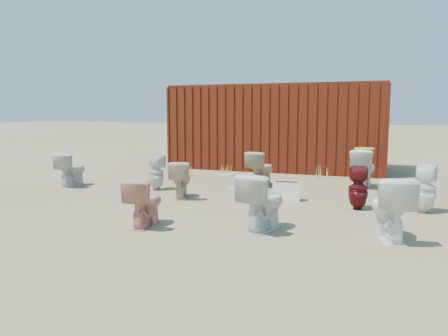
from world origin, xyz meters
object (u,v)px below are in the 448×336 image
(toilet_front_a, at_px, (72,169))
(toilet_front_e, at_px, (390,208))
(shipping_container, at_px, (279,127))
(toilet_front_pink, at_px, (145,202))
(toilet_front_c, at_px, (263,202))
(toilet_back_beige_left, at_px, (181,179))
(toilet_back_yellowlid, at_px, (364,168))
(loose_tank, at_px, (286,191))
(toilet_front_maroon, at_px, (358,188))
(toilet_back_a, at_px, (156,173))
(toilet_back_beige_right, at_px, (261,168))
(toilet_back_e, at_px, (424,189))

(toilet_front_a, xyz_separation_m, toilet_front_e, (6.62, -1.89, 0.04))
(shipping_container, distance_m, toilet_front_pink, 7.24)
(toilet_front_c, relative_size, toilet_back_beige_left, 1.13)
(shipping_container, relative_size, toilet_back_yellowlid, 7.14)
(toilet_front_c, xyz_separation_m, toilet_front_e, (1.66, 0.14, 0.01))
(loose_tank, bearing_deg, toilet_front_maroon, -22.33)
(toilet_front_a, bearing_deg, toilet_back_a, -174.63)
(toilet_front_a, xyz_separation_m, toilet_back_beige_right, (3.92, 1.55, 0.01))
(toilet_front_e, distance_m, toilet_back_yellowlid, 4.06)
(loose_tank, bearing_deg, toilet_back_beige_left, -174.71)
(shipping_container, relative_size, toilet_front_pink, 8.38)
(toilet_front_c, distance_m, toilet_back_beige_left, 2.69)
(toilet_front_a, height_order, toilet_back_e, toilet_back_e)
(toilet_front_pink, relative_size, toilet_back_yellowlid, 0.85)
(loose_tank, bearing_deg, toilet_front_e, -56.48)
(toilet_front_pink, bearing_deg, toilet_front_c, -170.46)
(toilet_front_maroon, xyz_separation_m, toilet_back_beige_left, (-3.27, -0.14, -0.01))
(toilet_front_e, distance_m, toilet_back_a, 5.09)
(shipping_container, xyz_separation_m, toilet_back_e, (3.60, -4.84, -0.80))
(toilet_back_beige_left, distance_m, toilet_back_beige_right, 2.18)
(toilet_front_maroon, bearing_deg, toilet_back_e, -175.40)
(toilet_front_maroon, distance_m, toilet_back_yellowlid, 2.33)
(toilet_back_beige_left, relative_size, loose_tank, 1.44)
(toilet_back_beige_right, bearing_deg, toilet_front_c, 119.17)
(toilet_back_beige_left, distance_m, loose_tank, 2.03)
(toilet_front_e, bearing_deg, toilet_front_maroon, -88.62)
(shipping_container, distance_m, toilet_back_e, 6.08)
(shipping_container, bearing_deg, toilet_back_beige_right, -83.49)
(shipping_container, height_order, toilet_back_a, shipping_container)
(toilet_back_beige_left, relative_size, toilet_back_e, 0.90)
(toilet_back_yellowlid, bearing_deg, loose_tank, 65.02)
(shipping_container, bearing_deg, toilet_back_e, -53.34)
(toilet_front_a, height_order, toilet_front_e, toilet_front_e)
(toilet_front_maroon, xyz_separation_m, toilet_back_beige_right, (-2.20, 1.76, 0.02))
(toilet_back_beige_left, bearing_deg, shipping_container, -116.99)
(toilet_front_c, xyz_separation_m, toilet_back_yellowlid, (1.14, 4.16, 0.01))
(toilet_front_pink, bearing_deg, loose_tank, -124.70)
(toilet_back_e, bearing_deg, toilet_front_e, 83.46)
(toilet_front_a, distance_m, toilet_front_c, 5.35)
(shipping_container, xyz_separation_m, toilet_back_beige_right, (0.37, -3.22, -0.81))
(shipping_container, xyz_separation_m, toilet_back_beige_left, (-0.70, -5.11, -0.84))
(toilet_front_e, relative_size, toilet_back_beige_left, 1.17)
(toilet_front_maroon, relative_size, toilet_back_e, 0.91)
(toilet_back_a, distance_m, loose_tank, 2.84)
(toilet_front_e, xyz_separation_m, toilet_back_beige_left, (-3.76, 1.55, -0.06))
(toilet_back_beige_left, bearing_deg, loose_tank, 174.27)
(toilet_front_a, bearing_deg, toilet_back_beige_left, 171.58)
(loose_tank, bearing_deg, toilet_back_yellowlid, 49.45)
(toilet_back_e, bearing_deg, toilet_back_beige_right, -16.64)
(toilet_front_maroon, bearing_deg, toilet_front_c, 54.45)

